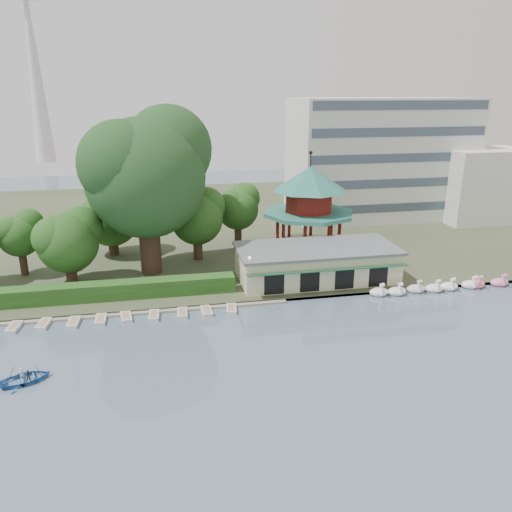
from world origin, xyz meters
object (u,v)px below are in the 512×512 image
object	(u,v)px
dock	(122,313)
rowboat_with_passengers	(25,376)
boathouse	(316,263)
pavilion	(309,201)
big_tree	(147,169)

from	to	relation	value
dock	rowboat_with_passengers	xyz separation A→B (m)	(-6.62, -11.38, 0.42)
boathouse	pavilion	xyz separation A→B (m)	(2.00, 10.03, 5.11)
big_tree	pavilion	bearing A→B (deg)	10.28
dock	boathouse	world-z (taller)	boathouse
boathouse	big_tree	bearing A→B (deg)	161.62
rowboat_with_passengers	pavilion	bearing A→B (deg)	40.53
pavilion	big_tree	size ratio (longest dim) A/B	0.68
big_tree	rowboat_with_passengers	distance (m)	27.41
boathouse	dock	bearing A→B (deg)	-167.76
boathouse	pavilion	distance (m)	11.43
boathouse	rowboat_with_passengers	xyz separation A→B (m)	(-28.62, -16.16, -1.83)
pavilion	rowboat_with_passengers	world-z (taller)	pavilion
dock	big_tree	world-z (taller)	big_tree
boathouse	rowboat_with_passengers	distance (m)	32.92
dock	big_tree	xyz separation A→B (m)	(3.19, 11.03, 12.78)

